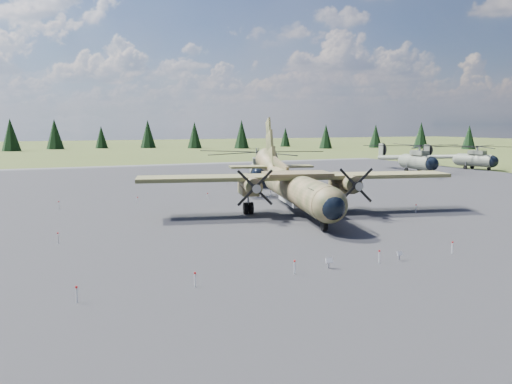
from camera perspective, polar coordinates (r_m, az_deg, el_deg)
name	(u,v)px	position (r m, az deg, el deg)	size (l,w,h in m)	color
ground	(264,226)	(43.10, 0.88, -3.90)	(500.00, 500.00, 0.00)	#495526
apron	(225,208)	(52.24, -3.57, -1.86)	(120.00, 120.00, 0.04)	#59585D
transport_plane	(294,183)	(49.98, 4.39, 1.07)	(30.68, 27.51, 10.15)	#384123
helicopter_near	(259,161)	(72.18, 0.31, 3.59)	(25.01, 25.01, 4.90)	slate
helicopter_mid	(418,153)	(94.54, 17.99, 4.26)	(21.05, 23.98, 5.04)	slate
helicopter_far	(475,153)	(105.85, 23.73, 4.15)	(22.08, 23.08, 4.61)	slate
info_placard_left	(329,261)	(30.84, 8.34, -7.84)	(0.45, 0.22, 0.69)	gray
info_placard_right	(400,254)	(33.61, 16.10, -6.86)	(0.39, 0.17, 0.61)	gray
barrier_fence	(259,221)	(42.75, 0.35, -3.31)	(33.12, 29.62, 0.85)	white
treeline	(273,163)	(50.59, 1.96, 3.37)	(305.20, 313.30, 10.93)	black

